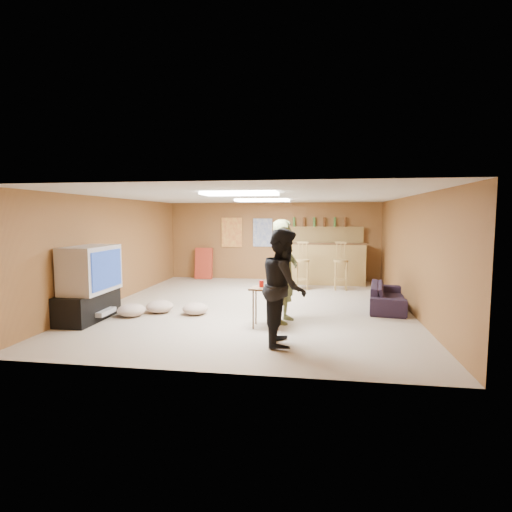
# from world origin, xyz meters

# --- Properties ---
(ground) EXTENTS (7.00, 7.00, 0.00)m
(ground) POSITION_xyz_m (0.00, 0.00, 0.00)
(ground) COLOR tan
(ground) RESTS_ON ground
(ceiling) EXTENTS (6.00, 7.00, 0.02)m
(ceiling) POSITION_xyz_m (0.00, 0.00, 2.20)
(ceiling) COLOR silver
(ceiling) RESTS_ON ground
(wall_back) EXTENTS (6.00, 0.02, 2.20)m
(wall_back) POSITION_xyz_m (0.00, 3.50, 1.10)
(wall_back) COLOR brown
(wall_back) RESTS_ON ground
(wall_front) EXTENTS (6.00, 0.02, 2.20)m
(wall_front) POSITION_xyz_m (0.00, -3.50, 1.10)
(wall_front) COLOR brown
(wall_front) RESTS_ON ground
(wall_left) EXTENTS (0.02, 7.00, 2.20)m
(wall_left) POSITION_xyz_m (-3.00, 0.00, 1.10)
(wall_left) COLOR brown
(wall_left) RESTS_ON ground
(wall_right) EXTENTS (0.02, 7.00, 2.20)m
(wall_right) POSITION_xyz_m (3.00, 0.00, 1.10)
(wall_right) COLOR brown
(wall_right) RESTS_ON ground
(tv_stand) EXTENTS (0.55, 1.30, 0.50)m
(tv_stand) POSITION_xyz_m (-2.72, -1.50, 0.25)
(tv_stand) COLOR black
(tv_stand) RESTS_ON ground
(dvd_box) EXTENTS (0.35, 0.50, 0.08)m
(dvd_box) POSITION_xyz_m (-2.50, -1.50, 0.15)
(dvd_box) COLOR #B2B2B7
(dvd_box) RESTS_ON tv_stand
(tv_body) EXTENTS (0.60, 1.10, 0.80)m
(tv_body) POSITION_xyz_m (-2.65, -1.50, 0.90)
(tv_body) COLOR #B2B2B7
(tv_body) RESTS_ON tv_stand
(tv_screen) EXTENTS (0.02, 0.95, 0.65)m
(tv_screen) POSITION_xyz_m (-2.34, -1.50, 0.90)
(tv_screen) COLOR navy
(tv_screen) RESTS_ON tv_body
(bar_counter) EXTENTS (2.00, 0.60, 1.10)m
(bar_counter) POSITION_xyz_m (1.50, 2.95, 0.55)
(bar_counter) COLOR olive
(bar_counter) RESTS_ON ground
(bar_lip) EXTENTS (2.10, 0.12, 0.05)m
(bar_lip) POSITION_xyz_m (1.50, 2.70, 1.10)
(bar_lip) COLOR #452B16
(bar_lip) RESTS_ON bar_counter
(bar_shelf) EXTENTS (2.00, 0.18, 0.05)m
(bar_shelf) POSITION_xyz_m (1.50, 3.40, 1.50)
(bar_shelf) COLOR olive
(bar_shelf) RESTS_ON bar_backing
(bar_backing) EXTENTS (2.00, 0.14, 0.60)m
(bar_backing) POSITION_xyz_m (1.50, 3.42, 1.20)
(bar_backing) COLOR olive
(bar_backing) RESTS_ON bar_counter
(poster_left) EXTENTS (0.60, 0.03, 0.85)m
(poster_left) POSITION_xyz_m (-1.20, 3.46, 1.35)
(poster_left) COLOR #BF3F26
(poster_left) RESTS_ON wall_back
(poster_right) EXTENTS (0.55, 0.03, 0.80)m
(poster_right) POSITION_xyz_m (-0.30, 3.46, 1.35)
(poster_right) COLOR #334C99
(poster_right) RESTS_ON wall_back
(folding_chair_stack) EXTENTS (0.50, 0.26, 0.91)m
(folding_chair_stack) POSITION_xyz_m (-2.00, 3.30, 0.45)
(folding_chair_stack) COLOR #A9321F
(folding_chair_stack) RESTS_ON ground
(ceiling_panel_front) EXTENTS (1.20, 0.60, 0.04)m
(ceiling_panel_front) POSITION_xyz_m (0.00, -1.50, 2.17)
(ceiling_panel_front) COLOR white
(ceiling_panel_front) RESTS_ON ceiling
(ceiling_panel_back) EXTENTS (1.20, 0.60, 0.04)m
(ceiling_panel_back) POSITION_xyz_m (0.00, 1.20, 2.17)
(ceiling_panel_back) COLOR white
(ceiling_panel_back) RESTS_ON ceiling
(person_olive) EXTENTS (0.55, 0.72, 1.76)m
(person_olive) POSITION_xyz_m (0.70, -1.13, 0.88)
(person_olive) COLOR #505632
(person_olive) RESTS_ON ground
(person_black) EXTENTS (0.68, 0.85, 1.64)m
(person_black) POSITION_xyz_m (0.77, -2.29, 0.82)
(person_black) COLOR black
(person_black) RESTS_ON ground
(sofa) EXTENTS (0.90, 1.74, 0.48)m
(sofa) POSITION_xyz_m (2.63, 0.20, 0.24)
(sofa) COLOR black
(sofa) RESTS_ON ground
(tray_table) EXTENTS (0.56, 0.48, 0.66)m
(tray_table) POSITION_xyz_m (0.43, -1.50, 0.33)
(tray_table) COLOR #452B16
(tray_table) RESTS_ON ground
(cup_red_near) EXTENTS (0.10, 0.10, 0.11)m
(cup_red_near) POSITION_xyz_m (0.34, -1.45, 0.71)
(cup_red_near) COLOR #AD130B
(cup_red_near) RESTS_ON tray_table
(cup_red_far) EXTENTS (0.08, 0.08, 0.10)m
(cup_red_far) POSITION_xyz_m (0.52, -1.60, 0.71)
(cup_red_far) COLOR #AD130B
(cup_red_far) RESTS_ON tray_table
(cup_blue) EXTENTS (0.10, 0.10, 0.11)m
(cup_blue) POSITION_xyz_m (0.60, -1.42, 0.71)
(cup_blue) COLOR navy
(cup_blue) RESTS_ON tray_table
(bar_stool_left) EXTENTS (0.50, 0.50, 1.29)m
(bar_stool_left) POSITION_xyz_m (0.89, 2.03, 0.64)
(bar_stool_left) COLOR olive
(bar_stool_left) RESTS_ON ground
(bar_stool_right) EXTENTS (0.45, 0.45, 1.11)m
(bar_stool_right) POSITION_xyz_m (1.83, 2.12, 0.56)
(bar_stool_right) COLOR olive
(bar_stool_right) RESTS_ON ground
(cushion_near_tv) EXTENTS (0.62, 0.62, 0.23)m
(cushion_near_tv) POSITION_xyz_m (-1.69, -0.80, 0.11)
(cushion_near_tv) COLOR tan
(cushion_near_tv) RESTS_ON ground
(cushion_mid) EXTENTS (0.51, 0.51, 0.21)m
(cushion_mid) POSITION_xyz_m (-0.98, -0.84, 0.11)
(cushion_mid) COLOR tan
(cushion_mid) RESTS_ON ground
(cushion_far) EXTENTS (0.66, 0.66, 0.22)m
(cushion_far) POSITION_xyz_m (-2.09, -1.15, 0.11)
(cushion_far) COLOR tan
(cushion_far) RESTS_ON ground
(bottle_row) EXTENTS (1.48, 0.08, 0.26)m
(bottle_row) POSITION_xyz_m (1.30, 3.38, 1.65)
(bottle_row) COLOR #3F7233
(bottle_row) RESTS_ON bar_shelf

